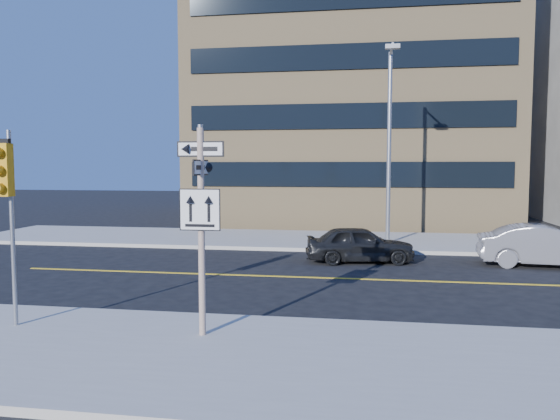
% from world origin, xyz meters
% --- Properties ---
extents(ground, '(120.00, 120.00, 0.00)m').
position_xyz_m(ground, '(0.00, 0.00, 0.00)').
color(ground, black).
rests_on(ground, ground).
extents(sign_pole, '(0.92, 0.92, 4.06)m').
position_xyz_m(sign_pole, '(0.00, -2.51, 2.44)').
color(sign_pole, silver).
rests_on(sign_pole, near_sidewalk).
extents(traffic_signal, '(0.32, 0.45, 4.00)m').
position_xyz_m(traffic_signal, '(-4.00, -2.66, 3.03)').
color(traffic_signal, gray).
rests_on(traffic_signal, near_sidewalk).
extents(parked_car_a, '(2.17, 4.04, 1.31)m').
position_xyz_m(parked_car_a, '(2.88, 6.95, 0.65)').
color(parked_car_a, black).
rests_on(parked_car_a, ground).
extents(parked_car_b, '(1.86, 4.45, 1.43)m').
position_xyz_m(parked_car_b, '(9.14, 7.06, 0.71)').
color(parked_car_b, slate).
rests_on(parked_car_b, ground).
extents(streetlight_a, '(0.55, 2.25, 8.00)m').
position_xyz_m(streetlight_a, '(4.00, 10.76, 4.76)').
color(streetlight_a, gray).
rests_on(streetlight_a, far_sidewalk).
extents(building_brick, '(18.00, 18.00, 18.00)m').
position_xyz_m(building_brick, '(2.00, 25.00, 9.00)').
color(building_brick, tan).
rests_on(building_brick, ground).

